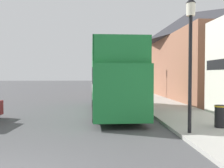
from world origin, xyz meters
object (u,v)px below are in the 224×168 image
at_px(tour_bus, 113,83).
at_px(litter_bin, 220,116).
at_px(lamp_post_third, 135,61).
at_px(parked_car_ahead_of_bus, 118,93).
at_px(lamp_post_nearest, 190,40).
at_px(lamp_post_second, 148,60).

bearing_deg(tour_bus, litter_bin, -53.30).
xyz_separation_m(lamp_post_third, litter_bin, (1.30, -14.67, -2.95)).
distance_m(tour_bus, litter_bin, 6.62).
xyz_separation_m(parked_car_ahead_of_bus, lamp_post_nearest, (1.51, -12.99, 2.83)).
bearing_deg(lamp_post_third, lamp_post_nearest, -91.02).
xyz_separation_m(tour_bus, litter_bin, (4.00, -5.15, -1.15)).
height_order(parked_car_ahead_of_bus, litter_bin, parked_car_ahead_of_bus).
relative_size(tour_bus, parked_car_ahead_of_bus, 2.33).
xyz_separation_m(tour_bus, lamp_post_third, (2.70, 9.52, 1.80)).
relative_size(lamp_post_nearest, litter_bin, 5.47).
relative_size(tour_bus, lamp_post_second, 2.23).
height_order(tour_bus, parked_car_ahead_of_bus, tour_bus).
distance_m(tour_bus, lamp_post_third, 10.06).
xyz_separation_m(tour_bus, lamp_post_second, (2.40, 1.75, 1.43)).
bearing_deg(lamp_post_second, lamp_post_nearest, -89.80).
bearing_deg(lamp_post_third, litter_bin, -84.93).
distance_m(parked_car_ahead_of_bus, litter_bin, 12.50).
distance_m(tour_bus, lamp_post_nearest, 6.72).
distance_m(parked_car_ahead_of_bus, lamp_post_nearest, 13.38).
relative_size(parked_car_ahead_of_bus, litter_bin, 4.69).
distance_m(parked_car_ahead_of_bus, lamp_post_third, 4.25).
distance_m(lamp_post_second, litter_bin, 7.54).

